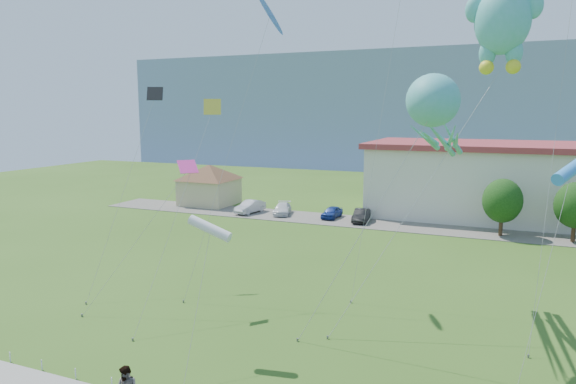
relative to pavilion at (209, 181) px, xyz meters
The scene contains 17 objects.
parking_strip 24.37m from the pavilion, ahead, with size 70.00×6.00×0.06m, color #59544C.
hill_ridge 85.96m from the pavilion, 73.69° to the left, with size 160.00×50.00×25.00m, color #738D9E.
pavilion is the anchor object (origin of this frame).
tree_near 34.24m from the pavilion, ahead, with size 3.60×3.60×5.47m.
tree_mid 40.20m from the pavilion, ahead, with size 3.60×3.60×5.47m.
parked_car_silver 8.26m from the pavilion, 23.49° to the right, with size 1.51×4.34×1.43m, color #ADACB3.
parked_car_white 11.56m from the pavilion, 12.66° to the right, with size 1.74×4.27×1.24m, color silver.
parked_car_blue 17.18m from the pavilion, ahead, with size 1.47×3.66×1.25m, color navy.
parked_car_black 20.66m from the pavilion, ahead, with size 1.42×4.06×1.34m, color black.
octopus_kite 42.31m from the pavilion, 42.70° to the right, with size 7.22×9.70×13.38m.
teddy_bear_kite 43.19m from the pavilion, 35.51° to the right, with size 9.38×8.81×19.96m.
small_kite_cyan 48.97m from the pavilion, 41.86° to the right, with size 2.02×4.37×9.76m.
small_kite_pink 34.00m from the pavilion, 61.79° to the right, with size 5.04×5.35×8.78m.
small_kite_black 29.08m from the pavilion, 67.10° to the right, with size 1.29×8.25×13.28m.
small_kite_white 40.44m from the pavilion, 58.62° to the right, with size 1.20×5.13×6.51m.
small_kite_yellow 32.78m from the pavilion, 59.01° to the right, with size 1.29×9.74×12.33m.
small_kite_blue 33.78m from the pavilion, 51.08° to the right, with size 4.05×6.92×18.59m.
Camera 1 is at (9.63, -17.03, 11.58)m, focal length 32.00 mm.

